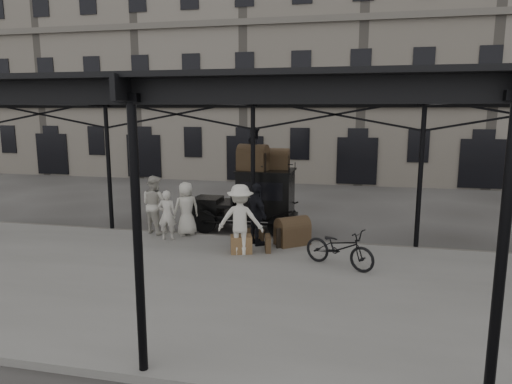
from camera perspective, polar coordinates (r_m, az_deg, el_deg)
ground at (r=12.96m, az=-2.35°, el=-8.62°), size 120.00×120.00×0.00m
platform at (r=11.13m, az=-5.03°, el=-11.48°), size 28.00×8.00×0.15m
canopy at (r=10.62m, az=-4.96°, el=12.42°), size 22.50×9.00×4.74m
building_frontage at (r=30.15m, az=6.62°, el=15.50°), size 64.00×8.00×14.00m
taxi at (r=15.81m, az=0.11°, el=-0.65°), size 3.65×1.55×2.18m
porter_left at (r=14.55m, az=-11.05°, el=-2.85°), size 0.63×0.47×1.58m
porter_midleft at (r=15.41m, az=-12.55°, el=-1.52°), size 1.16×1.06×1.93m
porter_centre at (r=15.00m, az=-8.72°, el=-2.06°), size 1.01×0.98×1.75m
porter_official at (r=13.69m, az=0.06°, el=-2.82°), size 1.07×1.15×1.89m
porter_right at (r=12.84m, az=-1.96°, el=-3.46°), size 1.35×0.85×2.00m
bicycle at (r=12.10m, az=10.39°, el=-6.84°), size 2.07×1.49×1.03m
porter_roof at (r=15.49m, az=-0.07°, el=5.46°), size 0.62×0.76×1.44m
steamer_trunk_roof_near at (r=15.39m, az=-0.38°, el=4.11°), size 1.09×0.78×0.73m
steamer_trunk_roof_far at (r=15.69m, az=2.67°, el=3.97°), size 0.82×0.51×0.60m
steamer_trunk_platform at (r=13.91m, az=4.57°, el=-5.13°), size 1.15×1.08×0.72m
wicker_hamper at (r=13.13m, az=-1.85°, el=-6.53°), size 0.71×0.61×0.50m
suitcase_upright at (r=13.30m, az=1.49°, el=-6.43°), size 0.29×0.62×0.45m
suitcase_flat at (r=14.24m, az=-0.20°, el=-5.40°), size 0.60×0.17×0.40m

